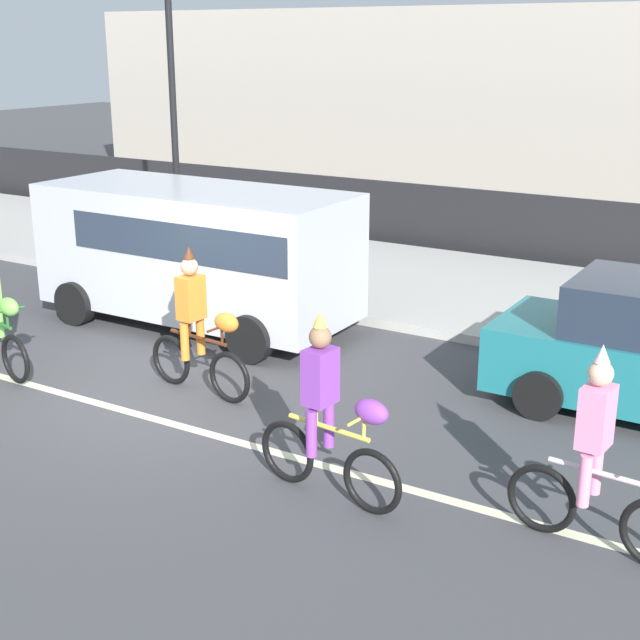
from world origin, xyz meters
name	(u,v)px	position (x,y,z in m)	size (l,w,h in m)	color
ground_plane	(154,398)	(0.00, 0.00, 0.00)	(80.00, 80.00, 0.00)	#424244
road_centre_line	(126,411)	(0.00, -0.50, 0.00)	(36.00, 0.14, 0.01)	beige
sidewalk_curb	(387,279)	(0.00, 6.50, 0.07)	(60.00, 5.00, 0.15)	#ADAAA3
fence_line	(450,220)	(0.00, 9.40, 0.70)	(40.00, 0.08, 1.40)	black
building_backdrop	(575,104)	(0.06, 18.00, 2.58)	(28.00, 8.00, 5.16)	#B2A899
parade_cyclist_orange	(199,331)	(0.42, 0.44, 0.84)	(1.72, 0.50, 1.92)	black
parade_cyclist_purple	(330,419)	(3.22, -1.05, 0.84)	(1.72, 0.50, 1.92)	black
parade_cyclist_pink	(605,465)	(5.75, -0.64, 0.84)	(1.72, 0.50, 1.92)	black
parked_van_silver	(200,247)	(-1.33, 2.70, 1.28)	(5.00, 2.22, 2.18)	silver
street_lamp_post	(171,61)	(-3.30, 4.54, 3.99)	(0.36, 0.36, 5.86)	black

